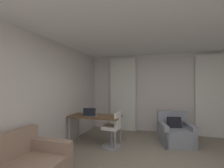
% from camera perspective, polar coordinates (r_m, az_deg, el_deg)
% --- Properties ---
extents(wall_window, '(5.12, 0.06, 2.60)m').
position_cam_1_polar(wall_window, '(5.71, 17.70, -3.04)').
color(wall_window, silver).
rests_on(wall_window, ground).
extents(wall_left, '(0.06, 6.12, 2.60)m').
position_cam_1_polar(wall_left, '(3.62, -25.59, -4.55)').
color(wall_left, silver).
rests_on(wall_left, ground).
extents(ceiling, '(5.12, 6.12, 0.06)m').
position_cam_1_polar(ceiling, '(2.88, 18.79, 21.33)').
color(ceiling, white).
rests_on(ceiling, wall_left).
extents(curtain_left_panel, '(0.90, 0.06, 2.50)m').
position_cam_1_polar(curtain_left_panel, '(5.73, 3.80, -3.55)').
color(curtain_left_panel, silver).
rests_on(curtain_left_panel, ground).
extents(curtain_right_panel, '(0.90, 0.06, 2.50)m').
position_cam_1_polar(curtain_right_panel, '(5.77, 31.52, -3.46)').
color(curtain_right_panel, silver).
rests_on(curtain_right_panel, ground).
extents(armchair, '(0.96, 0.98, 0.82)m').
position_cam_1_polar(armchair, '(4.87, 21.33, -15.75)').
color(armchair, gray).
rests_on(armchair, ground).
extents(desk, '(1.34, 0.62, 0.76)m').
position_cam_1_polar(desk, '(4.42, -5.95, -11.78)').
color(desk, brown).
rests_on(desk, ground).
extents(desk_chair, '(0.48, 0.48, 0.88)m').
position_cam_1_polar(desk_chair, '(4.26, 0.33, -16.38)').
color(desk_chair, gray).
rests_on(desk_chair, ground).
extents(laptop, '(0.36, 0.30, 0.22)m').
position_cam_1_polar(laptop, '(4.34, -7.69, -10.50)').
color(laptop, '#ADADB2').
rests_on(laptop, desk).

